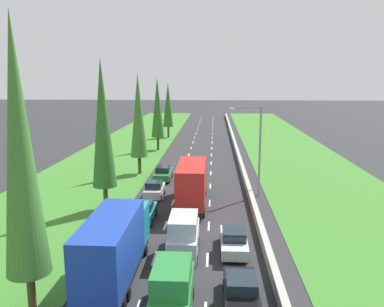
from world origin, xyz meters
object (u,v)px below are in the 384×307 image
at_px(black_sedan_right_lane, 241,291).
at_px(silver_sedan_right_lane, 234,241).
at_px(blue_box_truck_left_lane, 115,246).
at_px(poplar_tree_nearest, 20,148).
at_px(teal_hatchback_left_lane, 144,211).
at_px(poplar_tree_second, 103,124).
at_px(silver_van_centre_lane, 184,235).
at_px(poplar_tree_fourth, 157,108).
at_px(silver_hatchback_left_lane, 154,190).
at_px(yellow_sedan_centre_lane, 196,174).
at_px(green_van_centre_lane, 172,290).
at_px(red_box_truck_centre_lane, 192,183).
at_px(green_sedan_left_lane, 163,173).
at_px(street_light_mast, 256,145).
at_px(poplar_tree_third, 138,116).
at_px(poplar_tree_fifth, 168,105).

relative_size(black_sedan_right_lane, silver_sedan_right_lane, 1.00).
bearing_deg(blue_box_truck_left_lane, poplar_tree_nearest, -135.70).
relative_size(teal_hatchback_left_lane, poplar_tree_second, 0.29).
xyz_separation_m(silver_van_centre_lane, poplar_tree_fourth, (-7.23, 39.24, 5.56)).
bearing_deg(poplar_tree_second, silver_sedan_right_lane, -36.84).
bearing_deg(silver_hatchback_left_lane, yellow_sedan_centre_lane, 60.65).
height_order(green_van_centre_lane, teal_hatchback_left_lane, green_van_centre_lane).
bearing_deg(black_sedan_right_lane, poplar_tree_second, 127.01).
relative_size(red_box_truck_centre_lane, yellow_sedan_centre_lane, 2.09).
bearing_deg(yellow_sedan_centre_lane, poplar_tree_fourth, 110.11).
bearing_deg(silver_van_centre_lane, black_sedan_right_lane, -59.53).
distance_m(black_sedan_right_lane, green_sedan_left_lane, 26.63).
height_order(poplar_tree_second, street_light_mast, poplar_tree_second).
bearing_deg(black_sedan_right_lane, street_light_mast, 82.25).
bearing_deg(street_light_mast, green_sedan_left_lane, 150.03).
relative_size(green_van_centre_lane, poplar_tree_nearest, 0.33).
xyz_separation_m(silver_van_centre_lane, poplar_tree_second, (-7.71, 8.94, 6.38)).
relative_size(poplar_tree_nearest, poplar_tree_third, 1.21).
xyz_separation_m(silver_hatchback_left_lane, poplar_tree_nearest, (-3.24, -19.87, 7.61)).
height_order(green_van_centre_lane, red_box_truck_centre_lane, red_box_truck_centre_lane).
bearing_deg(street_light_mast, silver_van_centre_lane, -113.68).
bearing_deg(poplar_tree_second, silver_hatchback_left_lane, 45.21).
bearing_deg(blue_box_truck_left_lane, poplar_tree_second, 107.70).
relative_size(teal_hatchback_left_lane, green_sedan_left_lane, 0.87).
distance_m(green_van_centre_lane, street_light_mast, 22.17).
xyz_separation_m(silver_hatchback_left_lane, poplar_tree_fourth, (-3.34, 26.45, 6.13)).
relative_size(silver_hatchback_left_lane, poplar_tree_third, 0.32).
height_order(red_box_truck_centre_lane, black_sedan_right_lane, red_box_truck_centre_lane).
relative_size(teal_hatchback_left_lane, poplar_tree_fifth, 0.36).
bearing_deg(yellow_sedan_centre_lane, black_sedan_right_lane, -82.22).
bearing_deg(poplar_tree_fourth, silver_van_centre_lane, -79.57).
distance_m(poplar_tree_nearest, poplar_tree_fifth, 60.34).
relative_size(teal_hatchback_left_lane, street_light_mast, 0.43).
xyz_separation_m(green_van_centre_lane, silver_hatchback_left_lane, (-3.86, 19.77, -0.56)).
distance_m(green_van_centre_lane, poplar_tree_third, 31.04).
height_order(yellow_sedan_centre_lane, poplar_tree_second, poplar_tree_second).
xyz_separation_m(poplar_tree_nearest, poplar_tree_fifth, (0.00, 60.31, -2.00)).
distance_m(blue_box_truck_left_lane, silver_sedan_right_lane, 8.39).
distance_m(yellow_sedan_centre_lane, green_sedan_left_lane, 3.85).
xyz_separation_m(green_van_centre_lane, yellow_sedan_centre_lane, (-0.02, 26.60, -0.59)).
height_order(red_box_truck_centre_lane, silver_sedan_right_lane, red_box_truck_centre_lane).
xyz_separation_m(teal_hatchback_left_lane, poplar_tree_third, (-3.41, 16.38, 6.35)).
xyz_separation_m(poplar_tree_fourth, street_light_mast, (13.36, -25.26, -1.73)).
relative_size(silver_van_centre_lane, yellow_sedan_centre_lane, 1.09).
distance_m(silver_van_centre_lane, green_sedan_left_lane, 20.15).
relative_size(blue_box_truck_left_lane, teal_hatchback_left_lane, 2.41).
xyz_separation_m(poplar_tree_nearest, poplar_tree_third, (-0.06, 29.74, -1.26)).
xyz_separation_m(green_van_centre_lane, poplar_tree_fourth, (-7.20, 46.22, 5.56)).
distance_m(silver_hatchback_left_lane, green_sedan_left_lane, 6.96).
bearing_deg(yellow_sedan_centre_lane, green_van_centre_lane, -89.96).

